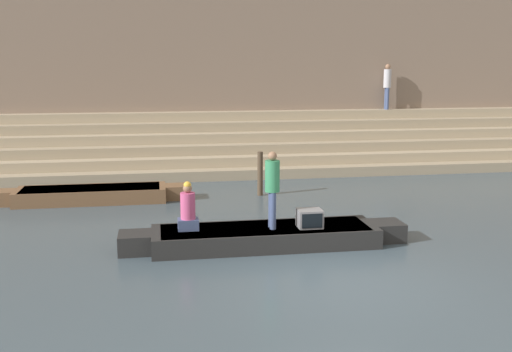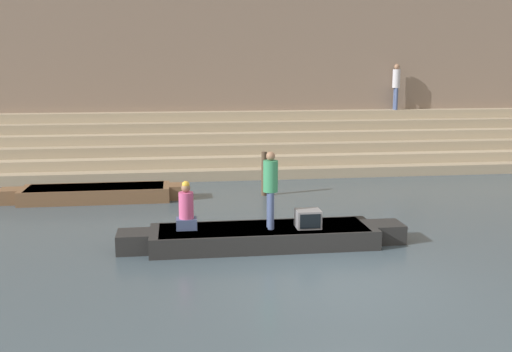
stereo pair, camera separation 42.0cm
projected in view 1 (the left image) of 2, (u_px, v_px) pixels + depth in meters
ground_plane at (345, 281)px, 10.86m from camera, size 120.00×120.00×0.00m
ghat_steps at (247, 149)px, 22.22m from camera, size 36.00×3.53×2.06m
back_wall at (240, 47)px, 23.33m from camera, size 34.20×1.28×9.04m
rowboat_main at (265, 236)px, 12.92m from camera, size 6.20×1.46×0.42m
person_standing at (272, 184)px, 12.65m from camera, size 0.31×0.31×1.66m
person_rowing at (188, 210)px, 12.63m from camera, size 0.44×0.34×1.04m
tv_set at (310, 218)px, 12.86m from camera, size 0.52×0.45×0.39m
moored_boat_shore at (92, 194)px, 17.02m from camera, size 5.34×1.25×0.41m
mooring_post at (260, 174)px, 17.76m from camera, size 0.16×0.16×1.31m
person_on_steps at (387, 83)px, 23.65m from camera, size 0.30×0.30×1.78m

